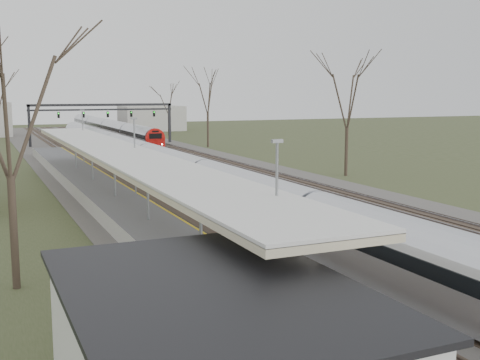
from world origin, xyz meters
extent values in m
cube|color=#474442|center=(0.00, 55.00, 0.05)|extent=(24.00, 160.00, 0.10)
cube|color=#4C3828|center=(-6.00, 55.00, 0.09)|extent=(2.60, 160.00, 0.06)
cube|color=gray|center=(-6.72, 55.00, 0.16)|extent=(0.07, 160.00, 0.12)
cube|color=gray|center=(-5.28, 55.00, 0.16)|extent=(0.07, 160.00, 0.12)
cube|color=#4C3828|center=(-2.50, 55.00, 0.09)|extent=(2.60, 160.00, 0.06)
cube|color=gray|center=(-3.22, 55.00, 0.16)|extent=(0.07, 160.00, 0.12)
cube|color=gray|center=(-1.78, 55.00, 0.16)|extent=(0.07, 160.00, 0.12)
cube|color=#4C3828|center=(1.00, 55.00, 0.09)|extent=(2.60, 160.00, 0.06)
cube|color=gray|center=(0.28, 55.00, 0.16)|extent=(0.07, 160.00, 0.12)
cube|color=gray|center=(1.72, 55.00, 0.16)|extent=(0.07, 160.00, 0.12)
cube|color=#4C3828|center=(4.50, 55.00, 0.09)|extent=(2.60, 160.00, 0.06)
cube|color=gray|center=(3.78, 55.00, 0.16)|extent=(0.07, 160.00, 0.12)
cube|color=gray|center=(5.22, 55.00, 0.16)|extent=(0.07, 160.00, 0.12)
cube|color=#4C3828|center=(8.00, 55.00, 0.09)|extent=(2.60, 160.00, 0.06)
cube|color=gray|center=(7.28, 55.00, 0.16)|extent=(0.07, 160.00, 0.12)
cube|color=gray|center=(8.72, 55.00, 0.16)|extent=(0.07, 160.00, 0.12)
cube|color=#9E9B93|center=(-9.05, 37.50, 0.50)|extent=(3.50, 69.00, 1.00)
cylinder|color=slate|center=(-9.05, 10.00, 2.50)|extent=(0.14, 0.14, 3.00)
cylinder|color=slate|center=(-9.05, 18.00, 2.50)|extent=(0.14, 0.14, 3.00)
cylinder|color=slate|center=(-9.05, 26.00, 2.50)|extent=(0.14, 0.14, 3.00)
cylinder|color=slate|center=(-9.05, 34.00, 2.50)|extent=(0.14, 0.14, 3.00)
cylinder|color=slate|center=(-9.05, 42.00, 2.50)|extent=(0.14, 0.14, 3.00)
cylinder|color=slate|center=(-9.05, 50.00, 2.50)|extent=(0.14, 0.14, 3.00)
cube|color=silver|center=(-9.05, 33.00, 4.05)|extent=(4.10, 50.00, 0.12)
cube|color=beige|center=(-9.05, 33.00, 3.88)|extent=(4.10, 50.00, 0.25)
cube|color=silver|center=(-12.50, 8.00, 1.60)|extent=(6.00, 9.00, 3.20)
cube|color=black|center=(-10.00, 85.00, 3.00)|extent=(0.35, 0.35, 6.00)
cube|color=black|center=(10.50, 85.00, 3.00)|extent=(0.35, 0.35, 6.00)
cube|color=black|center=(0.25, 85.00, 5.90)|extent=(21.00, 0.35, 0.35)
cube|color=black|center=(0.25, 85.00, 5.20)|extent=(21.00, 0.25, 0.25)
cube|color=black|center=(-6.00, 84.80, 4.50)|extent=(0.32, 0.22, 0.85)
sphere|color=#0CFF19|center=(-6.00, 84.66, 4.75)|extent=(0.16, 0.16, 0.16)
cube|color=black|center=(-2.50, 84.80, 4.50)|extent=(0.32, 0.22, 0.85)
sphere|color=#0CFF19|center=(-2.50, 84.66, 4.75)|extent=(0.16, 0.16, 0.16)
cube|color=black|center=(1.00, 84.80, 4.50)|extent=(0.32, 0.22, 0.85)
sphere|color=#0CFF19|center=(1.00, 84.66, 4.75)|extent=(0.16, 0.16, 0.16)
cube|color=black|center=(4.50, 84.80, 4.50)|extent=(0.32, 0.22, 0.85)
sphere|color=#0CFF19|center=(4.50, 84.66, 4.75)|extent=(0.16, 0.16, 0.16)
cube|color=black|center=(8.00, 84.80, 4.50)|extent=(0.32, 0.22, 0.85)
sphere|color=#0CFF19|center=(8.00, 84.66, 4.75)|extent=(0.16, 0.16, 0.16)
cylinder|color=#2D231C|center=(-16.00, 20.00, 2.25)|extent=(0.30, 0.30, 4.50)
cylinder|color=#2D231C|center=(14.00, 42.00, 2.25)|extent=(0.30, 0.30, 4.50)
cube|color=#B9BBC4|center=(-2.50, 49.89, 1.10)|extent=(2.55, 90.00, 1.60)
cylinder|color=#B9BBC4|center=(-2.50, 49.89, 1.75)|extent=(2.60, 89.70, 2.60)
cube|color=black|center=(-2.50, 49.89, 1.85)|extent=(2.62, 89.40, 0.55)
cube|color=black|center=(-2.50, 49.89, 0.17)|extent=(1.80, 89.00, 0.35)
cube|color=#B9BBC4|center=(4.50, 102.05, 1.10)|extent=(2.55, 60.00, 1.60)
cylinder|color=#B9BBC4|center=(4.50, 102.05, 1.75)|extent=(2.60, 59.70, 2.60)
cube|color=black|center=(4.50, 102.05, 1.85)|extent=(2.62, 59.40, 0.55)
cube|color=#A60D09|center=(4.50, 72.15, 1.05)|extent=(2.55, 0.50, 1.50)
cylinder|color=#A60D09|center=(4.50, 72.20, 1.75)|extent=(2.60, 0.60, 2.60)
cube|color=black|center=(4.50, 71.93, 2.05)|extent=(1.70, 0.12, 0.70)
sphere|color=white|center=(3.65, 71.95, 0.95)|extent=(0.22, 0.22, 0.22)
sphere|color=white|center=(5.35, 71.95, 0.95)|extent=(0.22, 0.22, 0.22)
cube|color=black|center=(4.50, 102.05, 0.17)|extent=(1.80, 59.00, 0.35)
imported|color=#382E5A|center=(-8.68, 7.49, 1.89)|extent=(0.59, 0.74, 1.77)
camera|label=1|loc=(-17.19, -4.26, 7.63)|focal=45.00mm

